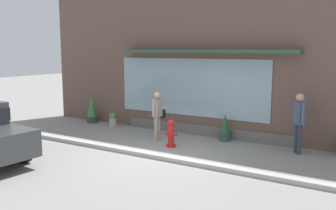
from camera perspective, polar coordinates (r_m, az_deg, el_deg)
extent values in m
plane|color=gray|center=(10.53, -1.62, -7.89)|extent=(60.00, 60.00, 0.00)
cube|color=#B2B2AD|center=(10.35, -2.23, -7.83)|extent=(14.00, 0.24, 0.12)
cube|color=brown|center=(12.90, 6.15, 6.65)|extent=(14.00, 0.36, 5.11)
cube|color=#8CA5B2|center=(13.04, 3.37, 2.76)|extent=(5.80, 0.03, 2.02)
cube|color=#2D5138|center=(12.58, 5.49, 8.27)|extent=(6.40, 0.56, 0.12)
cube|color=#605E59|center=(13.00, 5.56, -3.90)|extent=(6.20, 0.20, 0.36)
cylinder|color=red|center=(11.48, 0.45, -6.31)|extent=(0.30, 0.30, 0.06)
cylinder|color=red|center=(11.40, 0.45, -4.64)|extent=(0.20, 0.20, 0.63)
sphere|color=red|center=(11.32, 0.45, -2.78)|extent=(0.22, 0.22, 0.22)
cylinder|color=red|center=(11.46, -0.15, -4.40)|extent=(0.10, 0.09, 0.09)
cylinder|color=red|center=(11.32, 1.06, -4.56)|extent=(0.10, 0.09, 0.09)
cylinder|color=red|center=(11.28, 0.08, -4.62)|extent=(0.09, 0.10, 0.09)
cylinder|color=#9E9384|center=(12.23, -1.45, -3.60)|extent=(0.12, 0.12, 0.80)
cylinder|color=#9E9384|center=(12.09, -1.88, -3.75)|extent=(0.12, 0.12, 0.80)
cube|color=#9E9384|center=(12.03, -1.68, -0.42)|extent=(0.20, 0.33, 0.60)
sphere|color=tan|center=(11.97, -1.69, 1.54)|extent=(0.22, 0.22, 0.22)
cylinder|color=#9E9384|center=(12.21, -1.15, -0.21)|extent=(0.08, 0.08, 0.57)
cylinder|color=#9E9384|center=(11.85, -2.23, -0.48)|extent=(0.08, 0.08, 0.57)
cube|color=black|center=(12.31, -0.84, -1.38)|extent=(0.10, 0.24, 0.28)
cylinder|color=#333847|center=(11.39, 19.24, -4.85)|extent=(0.12, 0.12, 0.87)
cylinder|color=#333847|center=(11.23, 19.64, -5.05)|extent=(0.12, 0.12, 0.87)
cube|color=#475675|center=(11.16, 19.63, -1.17)|extent=(0.37, 0.39, 0.65)
sphere|color=tan|center=(11.10, 19.75, 1.11)|extent=(0.23, 0.23, 0.23)
cylinder|color=#475675|center=(11.35, 19.15, -0.90)|extent=(0.08, 0.08, 0.62)
cylinder|color=#475675|center=(10.97, 20.14, -1.28)|extent=(0.08, 0.08, 0.62)
cylinder|color=black|center=(10.58, -21.46, -6.54)|extent=(0.68, 0.23, 0.67)
cylinder|color=#B7B2A3|center=(14.61, -8.52, -2.66)|extent=(0.27, 0.27, 0.31)
sphere|color=#4C934C|center=(14.57, -8.54, -1.71)|extent=(0.27, 0.27, 0.27)
sphere|color=white|center=(14.64, -8.63, -1.52)|extent=(0.07, 0.07, 0.07)
cylinder|color=#33473D|center=(12.30, 8.78, -4.86)|extent=(0.35, 0.35, 0.29)
cone|color=#23562D|center=(12.20, 8.83, -2.79)|extent=(0.32, 0.32, 0.62)
cylinder|color=#33473D|center=(15.50, -11.66, -2.18)|extent=(0.44, 0.44, 0.26)
cone|color=#3D8442|center=(15.41, -11.72, -0.18)|extent=(0.40, 0.40, 0.83)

